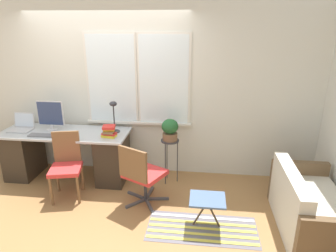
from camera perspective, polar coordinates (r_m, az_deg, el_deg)
ground_plane at (r=4.61m, az=-12.93°, el=-11.86°), size 14.00×14.00×0.00m
wall_back_with_window at (r=4.79m, az=-10.86°, el=6.99°), size 9.00×0.12×2.70m
desk at (r=4.93m, az=-18.65°, el=-4.96°), size 1.94×0.69×0.76m
laptop at (r=5.13m, az=-26.08°, el=-0.07°), size 0.33×0.28×0.25m
monitor at (r=4.89m, az=-21.47°, el=1.92°), size 0.41×0.17×0.45m
keyboard at (r=4.75m, az=-22.82°, el=-1.64°), size 0.40×0.13×0.02m
mouse at (r=4.59m, az=-19.74°, el=-1.85°), size 0.04×0.07×0.04m
desk_lamp at (r=4.52m, az=-10.32°, el=2.75°), size 0.16×0.16×0.47m
book_stack at (r=4.40m, az=-11.18°, el=-0.97°), size 0.22×0.19×0.17m
desk_chair_wooden at (r=4.40m, az=-18.83°, el=-6.84°), size 0.49×0.50×0.91m
office_chair_swivel at (r=4.02m, az=-5.05°, el=-8.99°), size 0.64×0.65×0.86m
couch_loveseat at (r=3.99m, az=25.36°, el=-14.27°), size 0.73×1.33×0.74m
plant_stand at (r=4.47m, az=0.37°, el=-3.67°), size 0.27×0.27×0.69m
potted_plant at (r=4.38m, az=0.38°, el=-0.64°), size 0.24×0.24×0.32m
floor_rug_striped at (r=3.81m, az=6.49°, el=-18.82°), size 1.31×0.58×0.01m
folding_stool at (r=3.67m, az=7.52°, el=-13.97°), size 0.42×0.36×0.39m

